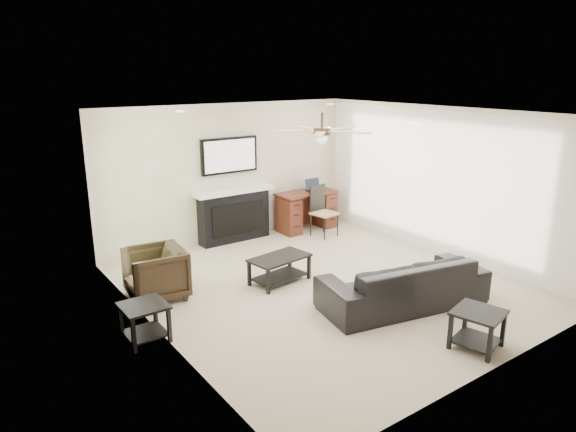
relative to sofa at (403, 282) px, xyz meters
The scene contains 10 objects.
room_shell 1.82m from the sofa, 102.41° to the left, with size 5.50×5.54×2.52m.
sofa is the anchor object (origin of this frame).
armchair 3.37m from the sofa, 140.41° to the left, with size 0.77×0.79×0.72m, color black.
coffee_table 1.84m from the sofa, 119.36° to the left, with size 0.90×0.50×0.40m, color black.
end_table_near 1.26m from the sofa, 96.84° to the right, with size 0.52×0.52×0.45m, color black.
end_table_left 3.34m from the sofa, 160.75° to the left, with size 0.50×0.50×0.45m, color black.
fireplace_unit 3.78m from the sofa, 97.13° to the left, with size 1.52×0.34×1.91m, color black.
desk 3.64m from the sofa, 73.22° to the left, with size 1.22×0.56×0.76m, color #431A10.
desk_chair 3.12m from the sofa, 70.30° to the left, with size 0.42×0.44×0.97m, color black.
laptop 3.72m from the sofa, 70.15° to the left, with size 0.33×0.24×0.23m, color black.
Camera 1 is at (-4.48, -5.38, 3.04)m, focal length 32.00 mm.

